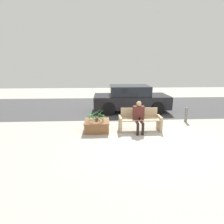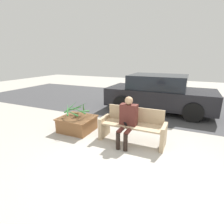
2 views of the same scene
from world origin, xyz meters
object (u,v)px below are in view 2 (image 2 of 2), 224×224
Objects in this scene: person_seated at (127,118)px; planter_box at (77,123)px; bench at (133,126)px; parked_car at (159,93)px; potted_plant at (76,110)px.

planter_box is at bearing 174.41° from person_seated.
parked_car is (0.10, 3.13, 0.30)m from bench.
bench reaches higher than planter_box.
person_seated is at bearing -5.74° from potted_plant.
potted_plant is (-1.66, 0.17, -0.02)m from person_seated.
potted_plant reaches higher than planter_box.
parked_car is at bearing 88.25° from bench.
parked_car reaches higher than person_seated.
person_seated is 1.61× the size of potted_plant.
planter_box is 1.29× the size of potted_plant.
person_seated reaches higher than planter_box.
parked_car is at bearing 59.62° from potted_plant.
potted_plant is at bearing 174.26° from person_seated.
person_seated is at bearing -5.59° from planter_box.
parked_car is at bearing 86.86° from person_seated.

